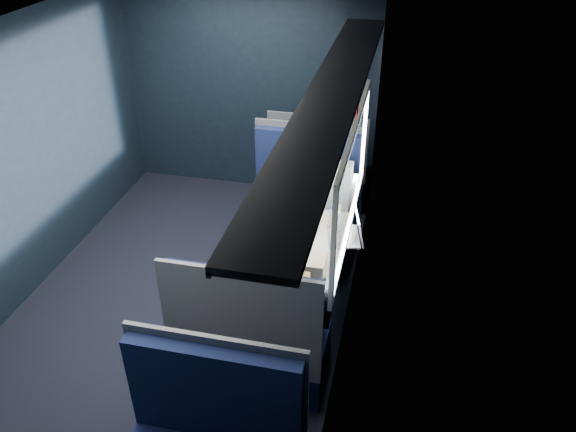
% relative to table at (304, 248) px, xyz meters
% --- Properties ---
extents(ground, '(2.80, 4.20, 0.01)m').
position_rel_table_xyz_m(ground, '(-1.03, 0.00, -0.67)').
color(ground, black).
extents(room_shell, '(3.00, 4.40, 2.40)m').
position_rel_table_xyz_m(room_shell, '(-1.01, 0.00, 0.81)').
color(room_shell, black).
rests_on(room_shell, ground).
extents(table, '(0.62, 1.00, 0.74)m').
position_rel_table_xyz_m(table, '(0.00, 0.00, 0.00)').
color(table, '#54565E').
rests_on(table, ground).
extents(seat_bay_near, '(1.04, 0.62, 1.26)m').
position_rel_table_xyz_m(seat_bay_near, '(-0.19, 0.87, -0.24)').
color(seat_bay_near, '#0C1337').
rests_on(seat_bay_near, ground).
extents(seat_bay_far, '(1.04, 0.62, 1.26)m').
position_rel_table_xyz_m(seat_bay_far, '(-0.18, -0.87, -0.25)').
color(seat_bay_far, '#0C1337').
rests_on(seat_bay_far, ground).
extents(seat_row_front, '(1.04, 0.51, 1.16)m').
position_rel_table_xyz_m(seat_row_front, '(-0.18, 1.80, -0.25)').
color(seat_row_front, '#0C1337').
rests_on(seat_row_front, ground).
extents(man, '(0.53, 0.56, 1.32)m').
position_rel_table_xyz_m(man, '(0.07, 0.70, 0.06)').
color(man, black).
rests_on(man, ground).
extents(woman, '(0.53, 0.56, 1.32)m').
position_rel_table_xyz_m(woman, '(0.07, -0.71, 0.06)').
color(woman, black).
rests_on(woman, ground).
extents(papers, '(0.62, 0.85, 0.01)m').
position_rel_table_xyz_m(papers, '(-0.06, 0.07, 0.08)').
color(papers, white).
rests_on(papers, table).
extents(laptop, '(0.32, 0.37, 0.25)m').
position_rel_table_xyz_m(laptop, '(0.35, 0.11, 0.14)').
color(laptop, silver).
rests_on(laptop, table).
extents(bottle_small, '(0.06, 0.06, 0.19)m').
position_rel_table_xyz_m(bottle_small, '(0.19, 0.25, 0.16)').
color(bottle_small, silver).
rests_on(bottle_small, table).
extents(cup, '(0.07, 0.07, 0.09)m').
position_rel_table_xyz_m(cup, '(0.20, 0.34, 0.12)').
color(cup, white).
rests_on(cup, table).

